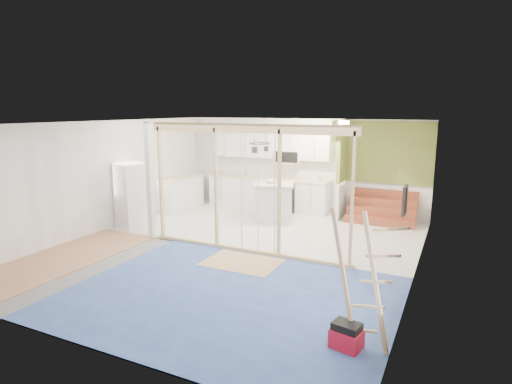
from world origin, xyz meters
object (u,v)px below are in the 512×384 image
at_px(island, 274,202).
at_px(toolbox, 346,337).
at_px(ladder, 364,281).
at_px(fridge, 133,196).

height_order(island, toolbox, island).
distance_m(toolbox, ladder, 0.73).
relative_size(island, toolbox, 3.18).
bearing_deg(island, ladder, -76.43).
bearing_deg(fridge, ladder, -7.49).
xyz_separation_m(island, ladder, (3.36, -5.10, 0.38)).
xyz_separation_m(fridge, island, (2.82, 2.10, -0.30)).
distance_m(island, toolbox, 6.12).
distance_m(fridge, island, 3.53).
relative_size(fridge, toolbox, 3.88).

